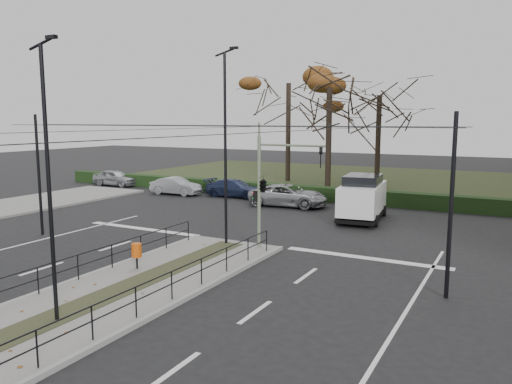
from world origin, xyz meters
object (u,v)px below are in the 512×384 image
Objects in this scene: parked_car_second at (176,186)px; white_van at (362,197)px; parked_car_first at (115,178)px; rust_tree at (289,83)px; streetlamp_median_near at (49,182)px; litter_bin at (137,251)px; parked_car_third at (235,188)px; bare_tree_near at (330,95)px; traffic_light at (265,183)px; bare_tree_center at (379,102)px; parked_car_fourth at (288,195)px; streetlamp_median_far at (226,146)px.

parked_car_second is 15.75m from white_van.
rust_tree is (12.08, 9.80, 8.30)m from parked_car_first.
parked_car_first is 17.63m from rust_tree.
streetlamp_median_near is 24.90m from parked_car_second.
litter_bin is 0.19× the size of white_van.
rust_tree reaches higher than parked_car_first.
parked_car_third is 9.89m from bare_tree_near.
traffic_light is 1.18× the size of parked_car_first.
parked_car_third is (-8.98, 12.75, -2.34)m from traffic_light.
parked_car_first is at bearing -153.54° from bare_tree_center.
rust_tree reaches higher than parked_car_third.
parked_car_third is at bearing 108.98° from litter_bin.
bare_tree_center is at bearing -49.57° from parked_car_second.
parked_car_first is 0.91× the size of parked_car_third.
parked_car_second is (-12.07, 21.51, -3.41)m from streetlamp_median_near.
litter_bin is 29.23m from bare_tree_center.
parked_car_fourth is at bearing 109.19° from traffic_light.
streetlamp_median_far is 2.15× the size of parked_car_second.
parked_car_first is (-18.56, 18.35, -0.13)m from litter_bin.
parked_car_second is 4.75m from parked_car_third.
traffic_light reaches higher than parked_car_first.
white_van is 0.44× the size of rust_tree.
parked_car_fourth is 1.00× the size of white_van.
parked_car_fourth is at bearing -95.97° from bare_tree_near.
traffic_light is 0.63× the size of streetlamp_median_near.
parked_car_second is 0.77× the size of parked_car_fourth.
bare_tree_near is (-0.33, 21.94, 6.69)m from litter_bin.
white_van reaches higher than parked_car_first.
rust_tree is 8.45m from bare_tree_center.
bare_tree_center is 0.96× the size of bare_tree_near.
parked_car_first is 8.01m from parked_car_second.
streetlamp_median_near is at bearing -179.40° from parked_car_fourth.
rust_tree is at bearing -23.25° from parked_car_second.
parked_car_fourth is at bearing 99.80° from streetlamp_median_far.
bare_tree_near is (6.16, -6.21, -1.48)m from rust_tree.
traffic_light is at bearing -148.01° from parked_car_third.
streetlamp_median_near reaches higher than litter_bin.
streetlamp_median_far is 24.00m from parked_car_first.
streetlamp_median_near is 1.70× the size of parked_car_third.
rust_tree reaches higher than traffic_light.
streetlamp_median_near is 0.76× the size of bare_tree_center.
parked_car_first is at bearing 74.86° from parked_car_second.
bare_tree_near is (0.62, 5.94, 6.80)m from parked_car_fourth.
litter_bin is 0.21× the size of parked_car_third.
streetlamp_median_far reaches higher than litter_bin.
parked_car_fourth is at bearing 158.30° from white_van.
bare_tree_center is (0.42, 33.32, 3.14)m from streetlamp_median_near.
streetlamp_median_near reaches higher than white_van.
litter_bin is 0.13× the size of streetlamp_median_near.
bare_tree_center reaches higher than parked_car_fourth.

